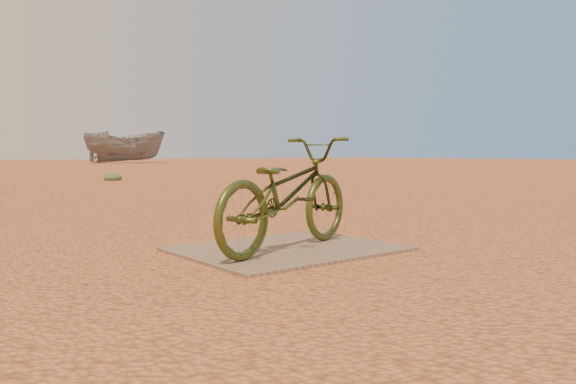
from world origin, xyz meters
TOP-DOWN VIEW (x-y plane):
  - ground at (0.00, 0.00)m, footprint 120.00×120.00m
  - plywood_board at (0.56, 0.09)m, footprint 1.51×1.18m
  - bicycle at (0.50, 0.03)m, footprint 1.62×0.96m
  - boat_mid_right at (13.53, 35.00)m, footprint 5.94×2.28m
  - boat_far_right at (20.56, 50.59)m, footprint 5.60×6.06m
  - kale_b at (3.42, 11.03)m, footprint 0.45×0.45m

SIDE VIEW (x-z plane):
  - ground at x=0.00m, z-range 0.00..0.00m
  - kale_b at x=3.42m, z-range -0.12..0.12m
  - plywood_board at x=0.56m, z-range 0.00..0.02m
  - bicycle at x=0.50m, z-range 0.02..0.83m
  - boat_far_right at x=20.56m, z-range 0.00..1.02m
  - boat_mid_right at x=13.53m, z-range 0.00..2.29m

